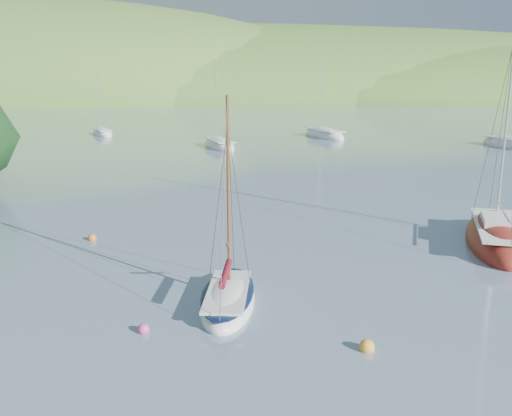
{
  "coord_description": "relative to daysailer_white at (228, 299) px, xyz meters",
  "views": [
    {
      "loc": [
        -3.69,
        -17.23,
        8.67
      ],
      "look_at": [
        -1.11,
        8.0,
        2.41
      ],
      "focal_mm": 40.0,
      "sensor_mm": 36.0,
      "label": 1
    }
  ],
  "objects": [
    {
      "name": "mooring_buoys",
      "position": [
        3.47,
        1.63,
        -0.08
      ],
      "size": [
        19.9,
        13.42,
        0.49
      ],
      "color": "gold",
      "rests_on": "ground"
    },
    {
      "name": "distant_sloop_a",
      "position": [
        1.39,
        43.41,
        -0.02
      ],
      "size": [
        4.37,
        7.81,
        10.56
      ],
      "rotation": [
        0.0,
        0.0,
        0.25
      ],
      "color": "white",
      "rests_on": "ground"
    },
    {
      "name": "sloop_red",
      "position": [
        13.97,
        6.2,
        0.03
      ],
      "size": [
        5.97,
        9.16,
        12.83
      ],
      "rotation": [
        0.0,
        0.0,
        -0.38
      ],
      "color": "maroon",
      "rests_on": "ground"
    },
    {
      "name": "ground",
      "position": [
        2.71,
        -2.75,
        -0.2
      ],
      "size": [
        700.0,
        700.0,
        0.0
      ],
      "primitive_type": "plane",
      "color": "slate",
      "rests_on": "ground"
    },
    {
      "name": "shoreline_hills",
      "position": [
        -6.95,
        169.68,
        -0.2
      ],
      "size": [
        690.0,
        135.0,
        56.0
      ],
      "color": "#3C752C",
      "rests_on": "ground"
    },
    {
      "name": "distant_sloop_b",
      "position": [
        15.15,
        51.84,
        -0.0
      ],
      "size": [
        5.34,
        8.92,
        12.01
      ],
      "rotation": [
        0.0,
        0.0,
        0.3
      ],
      "color": "white",
      "rests_on": "ground"
    },
    {
      "name": "distant_sloop_d",
      "position": [
        33.83,
        40.23,
        -0.0
      ],
      "size": [
        4.84,
        8.79,
        11.89
      ],
      "rotation": [
        0.0,
        0.0,
        0.24
      ],
      "color": "white",
      "rests_on": "ground"
    },
    {
      "name": "distant_sloop_c",
      "position": [
        -13.59,
        57.45,
        -0.04
      ],
      "size": [
        4.26,
        6.6,
        8.89
      ],
      "rotation": [
        0.0,
        0.0,
        0.36
      ],
      "color": "white",
      "rests_on": "ground"
    },
    {
      "name": "daysailer_white",
      "position": [
        0.0,
        0.0,
        0.0
      ],
      "size": [
        2.79,
        5.64,
        8.3
      ],
      "rotation": [
        0.0,
        0.0,
        -0.16
      ],
      "color": "white",
      "rests_on": "ground"
    }
  ]
}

